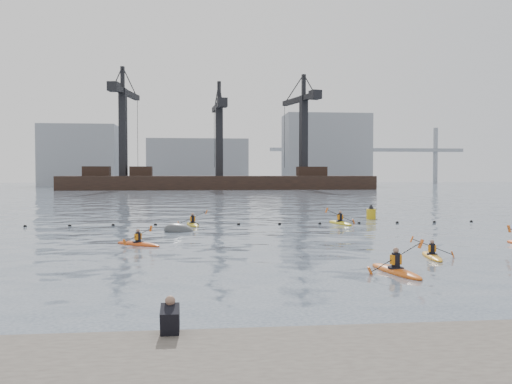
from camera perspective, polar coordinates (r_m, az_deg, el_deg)
The scene contains 11 objects.
ground at distance 17.91m, azimuth 10.14°, elevation -10.18°, with size 400.00×400.00×0.00m, color #353D4E.
float_line at distance 39.77m, azimuth 0.30°, elevation -3.39°, with size 33.24×0.73×0.24m.
barge_pier at distance 126.90m, azimuth -3.99°, elevation 1.16°, with size 72.00×19.30×29.50m.
skyline at distance 167.32m, azimuth -3.66°, elevation 3.88°, with size 141.00×28.00×22.00m.
kayaker_0 at distance 21.36m, azimuth 14.50°, elevation -7.94°, with size 2.36×3.46×1.36m.
kayaker_1 at distance 25.57m, azimuth 18.04°, elevation -6.38°, with size 1.94×2.87×1.06m.
kayaker_2 at distance 29.16m, azimuth -12.31°, elevation -5.29°, with size 2.72×2.35×1.05m.
kayaker_3 at distance 40.71m, azimuth 8.85°, elevation -3.18°, with size 2.39×3.54×1.35m.
kayaker_5 at distance 39.42m, azimuth -6.69°, elevation -3.36°, with size 2.19×3.25×1.22m.
mooring_buoy at distance 35.30m, azimuth -8.08°, elevation -4.15°, with size 2.00×1.18×1.00m, color #404245.
nav_buoy at distance 45.44m, azimuth 12.02°, elevation -2.26°, with size 0.77×0.77×1.39m.
Camera 1 is at (-4.92, -16.81, 3.77)m, focal length 38.00 mm.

